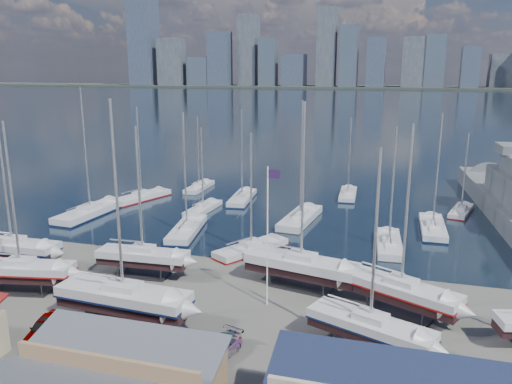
% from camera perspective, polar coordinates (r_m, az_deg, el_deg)
% --- Properties ---
extents(ground, '(1400.00, 1400.00, 0.00)m').
position_cam_1_polar(ground, '(45.59, -5.43, -12.29)').
color(ground, '#605E59').
rests_on(ground, ground).
extents(water, '(1400.00, 600.00, 0.40)m').
position_cam_1_polar(water, '(348.95, 13.70, 10.01)').
color(water, '#1B293F').
rests_on(water, ground).
extents(far_shore, '(1400.00, 80.00, 2.20)m').
position_cam_1_polar(far_shore, '(608.52, 14.88, 11.47)').
color(far_shore, '#2D332D').
rests_on(far_shore, ground).
extents(skyline, '(639.14, 43.80, 107.69)m').
position_cam_1_polar(skyline, '(602.55, 14.32, 15.10)').
color(skyline, '#475166').
rests_on(skyline, far_shore).
extents(sailboat_cradle_0, '(10.09, 3.19, 16.13)m').
position_cam_1_polar(sailboat_cradle_0, '(57.74, -26.06, -5.76)').
color(sailboat_cradle_0, '#2D2D33').
rests_on(sailboat_cradle_0, ground).
extents(sailboat_cradle_1, '(10.08, 4.50, 15.77)m').
position_cam_1_polar(sailboat_cradle_1, '(51.16, -25.29, -8.12)').
color(sailboat_cradle_1, '#2D2D33').
rests_on(sailboat_cradle_1, ground).
extents(sailboat_cradle_2, '(9.23, 3.01, 14.95)m').
position_cam_1_polar(sailboat_cradle_2, '(51.01, -12.80, -7.21)').
color(sailboat_cradle_2, '#2D2D33').
rests_on(sailboat_cradle_2, ground).
extents(sailboat_cradle_3, '(11.38, 3.78, 17.97)m').
position_cam_1_polar(sailboat_cradle_3, '(42.28, -14.89, -11.62)').
color(sailboat_cradle_3, '#2D2D33').
rests_on(sailboat_cradle_3, ground).
extents(sailboat_cradle_4, '(11.09, 5.14, 17.36)m').
position_cam_1_polar(sailboat_cradle_4, '(47.38, 5.18, -8.40)').
color(sailboat_cradle_4, '#2D2D33').
rests_on(sailboat_cradle_4, ground).
extents(sailboat_cradle_5, '(9.57, 5.83, 15.05)m').
position_cam_1_polar(sailboat_cradle_5, '(37.90, 12.91, -14.87)').
color(sailboat_cradle_5, '#2D2D33').
rests_on(sailboat_cradle_5, ground).
extents(sailboat_cradle_6, '(10.09, 6.87, 15.99)m').
position_cam_1_polar(sailboat_cradle_6, '(43.98, 16.23, -10.83)').
color(sailboat_cradle_6, '#2D2D33').
rests_on(sailboat_cradle_6, ground).
extents(sailboat_moored_0, '(4.45, 12.69, 18.62)m').
position_cam_1_polar(sailboat_moored_0, '(74.21, -18.38, -2.35)').
color(sailboat_moored_0, black).
rests_on(sailboat_moored_0, water).
extents(sailboat_moored_1, '(6.24, 10.64, 15.36)m').
position_cam_1_polar(sailboat_moored_1, '(81.00, -12.93, -0.68)').
color(sailboat_moored_1, black).
rests_on(sailboat_moored_1, water).
extents(sailboat_moored_2, '(2.47, 8.68, 13.10)m').
position_cam_1_polar(sailboat_moored_2, '(86.37, -6.50, 0.49)').
color(sailboat_moored_2, black).
rests_on(sailboat_moored_2, water).
extents(sailboat_moored_3, '(4.65, 10.91, 15.81)m').
position_cam_1_polar(sailboat_moored_3, '(63.50, -7.89, -4.44)').
color(sailboat_moored_3, black).
rests_on(sailboat_moored_3, water).
extents(sailboat_moored_4, '(3.01, 8.60, 12.75)m').
position_cam_1_polar(sailboat_moored_4, '(73.01, -6.06, -1.96)').
color(sailboat_moored_4, black).
rests_on(sailboat_moored_4, water).
extents(sailboat_moored_5, '(3.67, 10.21, 14.96)m').
position_cam_1_polar(sailboat_moored_5, '(78.36, -1.59, -0.81)').
color(sailboat_moored_5, black).
rests_on(sailboat_moored_5, water).
extents(sailboat_moored_6, '(7.18, 9.44, 14.12)m').
position_cam_1_polar(sailboat_moored_6, '(56.59, -0.55, -6.59)').
color(sailboat_moored_6, black).
rests_on(sailboat_moored_6, water).
extents(sailboat_moored_7, '(4.36, 11.57, 17.06)m').
position_cam_1_polar(sailboat_moored_7, '(67.81, 5.07, -3.16)').
color(sailboat_moored_7, black).
rests_on(sailboat_moored_7, water).
extents(sailboat_moored_8, '(2.93, 9.08, 13.42)m').
position_cam_1_polar(sailboat_moored_8, '(82.17, 10.45, -0.35)').
color(sailboat_moored_8, black).
rests_on(sailboat_moored_8, water).
extents(sailboat_moored_9, '(3.36, 9.84, 14.62)m').
position_cam_1_polar(sailboat_moored_9, '(59.95, 14.95, -5.88)').
color(sailboat_moored_9, black).
rests_on(sailboat_moored_9, water).
extents(sailboat_moored_10, '(3.09, 10.54, 15.70)m').
position_cam_1_polar(sailboat_moored_10, '(67.59, 19.52, -3.99)').
color(sailboat_moored_10, black).
rests_on(sailboat_moored_10, water).
extents(sailboat_moored_11, '(4.33, 8.38, 12.07)m').
position_cam_1_polar(sailboat_moored_11, '(77.19, 22.38, -2.09)').
color(sailboat_moored_11, black).
rests_on(sailboat_moored_11, water).
extents(car_a, '(2.86, 5.04, 1.62)m').
position_cam_1_polar(car_a, '(42.69, -22.89, -14.07)').
color(car_a, gray).
rests_on(car_a, ground).
extents(car_b, '(5.26, 3.06, 1.64)m').
position_cam_1_polar(car_b, '(39.75, -18.53, -15.80)').
color(car_b, gray).
rests_on(car_b, ground).
extents(car_c, '(4.84, 6.38, 1.61)m').
position_cam_1_polar(car_c, '(38.77, -14.48, -16.33)').
color(car_c, gray).
rests_on(car_c, ground).
extents(car_d, '(3.10, 5.17, 1.40)m').
position_cam_1_polar(car_d, '(37.10, -4.56, -17.55)').
color(car_d, gray).
rests_on(car_d, ground).
extents(flagpole, '(1.09, 0.12, 12.31)m').
position_cam_1_polar(flagpole, '(42.07, 1.43, -4.04)').
color(flagpole, white).
rests_on(flagpole, ground).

